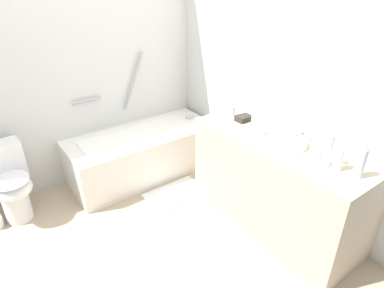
% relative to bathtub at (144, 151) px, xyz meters
% --- Properties ---
extents(ground_plane, '(4.05, 4.05, 0.00)m').
position_rel_bathtub_xyz_m(ground_plane, '(-0.69, -0.92, -0.27)').
color(ground_plane, tan).
extents(wall_back_tiled, '(3.45, 0.10, 2.36)m').
position_rel_bathtub_xyz_m(wall_back_tiled, '(-0.69, 0.38, 0.91)').
color(wall_back_tiled, silver).
rests_on(wall_back_tiled, ground_plane).
extents(wall_right_mirror, '(0.10, 2.90, 2.36)m').
position_rel_bathtub_xyz_m(wall_right_mirror, '(0.89, -0.92, 0.91)').
color(wall_right_mirror, silver).
rests_on(wall_right_mirror, ground_plane).
extents(bathtub, '(1.60, 0.67, 1.27)m').
position_rel_bathtub_xyz_m(bathtub, '(0.00, 0.00, 0.00)').
color(bathtub, silver).
rests_on(bathtub, ground_plane).
extents(toilet, '(0.39, 0.53, 0.71)m').
position_rel_bathtub_xyz_m(toilet, '(-1.32, 0.03, 0.10)').
color(toilet, white).
rests_on(toilet, ground_plane).
extents(vanity_counter, '(0.61, 1.51, 0.83)m').
position_rel_bathtub_xyz_m(vanity_counter, '(0.53, -1.40, 0.15)').
color(vanity_counter, tan).
rests_on(vanity_counter, ground_plane).
extents(sink_basin, '(0.31, 0.31, 0.05)m').
position_rel_bathtub_xyz_m(sink_basin, '(0.49, -1.47, 0.59)').
color(sink_basin, white).
rests_on(sink_basin, vanity_counter).
extents(sink_faucet, '(0.12, 0.15, 0.07)m').
position_rel_bathtub_xyz_m(sink_faucet, '(0.67, -1.47, 0.59)').
color(sink_faucet, '#B3B3B8').
rests_on(sink_faucet, vanity_counter).
extents(water_bottle_0, '(0.06, 0.06, 0.23)m').
position_rel_bathtub_xyz_m(water_bottle_0, '(0.51, -2.04, 0.67)').
color(water_bottle_0, silver).
rests_on(water_bottle_0, vanity_counter).
extents(water_bottle_1, '(0.06, 0.06, 0.26)m').
position_rel_bathtub_xyz_m(water_bottle_1, '(0.46, -1.83, 0.69)').
color(water_bottle_1, silver).
rests_on(water_bottle_1, vanity_counter).
extents(water_bottle_2, '(0.06, 0.06, 0.19)m').
position_rel_bathtub_xyz_m(water_bottle_2, '(0.48, -1.91, 0.65)').
color(water_bottle_2, silver).
rests_on(water_bottle_2, vanity_counter).
extents(water_bottle_3, '(0.06, 0.06, 0.21)m').
position_rel_bathtub_xyz_m(water_bottle_3, '(0.47, -1.23, 0.66)').
color(water_bottle_3, silver).
rests_on(water_bottle_3, vanity_counter).
extents(drinking_glass_0, '(0.07, 0.07, 0.10)m').
position_rel_bathtub_xyz_m(drinking_glass_0, '(0.54, -0.79, 0.61)').
color(drinking_glass_0, white).
rests_on(drinking_glass_0, vanity_counter).
extents(drinking_glass_1, '(0.08, 0.08, 0.10)m').
position_rel_bathtub_xyz_m(drinking_glass_1, '(0.52, -1.71, 0.62)').
color(drinking_glass_1, white).
rests_on(drinking_glass_1, vanity_counter).
extents(drinking_glass_2, '(0.07, 0.07, 0.10)m').
position_rel_bathtub_xyz_m(drinking_glass_2, '(0.53, -1.10, 0.61)').
color(drinking_glass_2, white).
rests_on(drinking_glass_2, vanity_counter).
extents(amenity_basket, '(0.14, 0.10, 0.05)m').
position_rel_bathtub_xyz_m(amenity_basket, '(0.55, -0.95, 0.59)').
color(amenity_basket, '#2D2823').
rests_on(amenity_basket, vanity_counter).
extents(bath_mat, '(0.59, 0.37, 0.01)m').
position_rel_bathtub_xyz_m(bath_mat, '(0.05, -0.56, -0.26)').
color(bath_mat, white).
rests_on(bath_mat, ground_plane).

